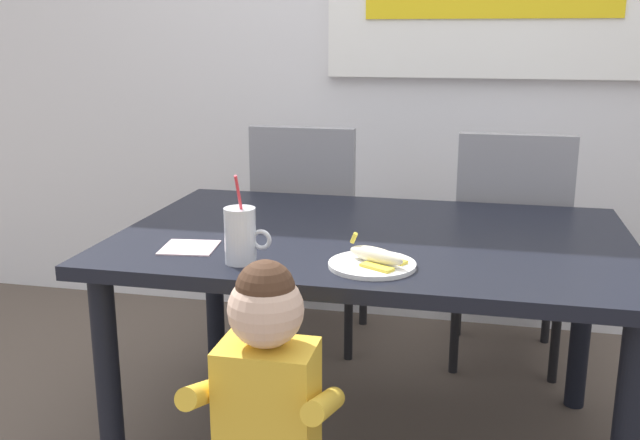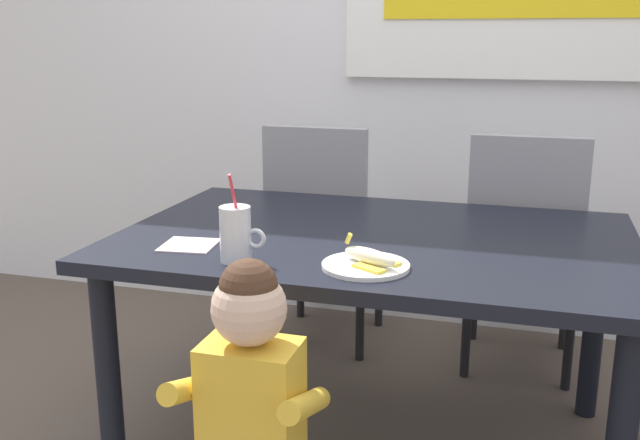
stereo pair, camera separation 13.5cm
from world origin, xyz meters
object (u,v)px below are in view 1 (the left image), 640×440
at_px(milk_cup, 241,239).
at_px(snack_plate, 372,265).
at_px(toddler_standing, 267,392).
at_px(paper_napkin, 189,247).
at_px(dining_chair_right, 510,237).
at_px(peeled_banana, 377,256).
at_px(dining_table, 373,260).
at_px(dining_chair_left, 309,224).

relative_size(milk_cup, snack_plate, 1.07).
height_order(toddler_standing, milk_cup, milk_cup).
distance_m(snack_plate, paper_napkin, 0.54).
xyz_separation_m(milk_cup, snack_plate, (0.34, 0.04, -0.06)).
xyz_separation_m(dining_chair_right, milk_cup, (-0.74, -1.06, 0.25)).
height_order(toddler_standing, snack_plate, toddler_standing).
height_order(snack_plate, peeled_banana, peeled_banana).
height_order(dining_chair_right, peeled_banana, dining_chair_right).
bearing_deg(paper_napkin, dining_chair_right, 46.27).
bearing_deg(milk_cup, dining_table, 50.45).
distance_m(milk_cup, snack_plate, 0.35).
distance_m(snack_plate, peeled_banana, 0.03).
relative_size(dining_table, milk_cup, 6.23).
xyz_separation_m(dining_chair_left, toddler_standing, (0.24, -1.41, -0.02)).
distance_m(dining_table, dining_chair_right, 0.83).
bearing_deg(peeled_banana, toddler_standing, -118.15).
xyz_separation_m(dining_table, snack_plate, (0.05, -0.32, 0.09)).
relative_size(dining_table, dining_chair_right, 1.60).
distance_m(dining_chair_right, paper_napkin, 1.35).
bearing_deg(dining_chair_left, milk_cup, 94.01).
bearing_deg(dining_chair_right, paper_napkin, 46.27).
relative_size(dining_chair_left, peeled_banana, 5.66).
bearing_deg(toddler_standing, dining_table, 78.83).
relative_size(dining_chair_left, toddler_standing, 1.15).
height_order(dining_table, snack_plate, snack_plate).
xyz_separation_m(toddler_standing, milk_cup, (-0.16, 0.32, 0.26)).
bearing_deg(paper_napkin, dining_table, 28.70).
relative_size(toddler_standing, peeled_banana, 4.94).
bearing_deg(dining_table, peeled_banana, -80.02).
xyz_separation_m(dining_chair_left, snack_plate, (0.42, -1.05, 0.18)).
relative_size(peeled_banana, paper_napkin, 1.13).
relative_size(dining_chair_right, milk_cup, 3.90).
height_order(dining_chair_left, milk_cup, milk_cup).
distance_m(dining_chair_left, snack_plate, 1.14).
relative_size(toddler_standing, paper_napkin, 5.59).
height_order(dining_chair_right, paper_napkin, dining_chair_right).
bearing_deg(dining_chair_right, snack_plate, 69.06).
relative_size(dining_table, paper_napkin, 10.24).
bearing_deg(snack_plate, paper_napkin, 174.09).
bearing_deg(milk_cup, dining_chair_left, 94.01).
bearing_deg(dining_chair_left, dining_chair_right, 178.08).
distance_m(toddler_standing, milk_cup, 0.45).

